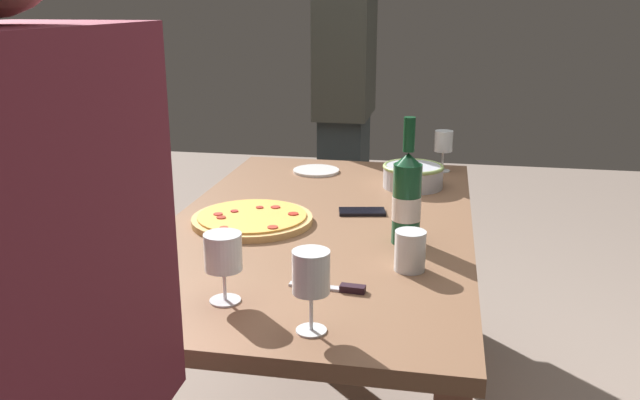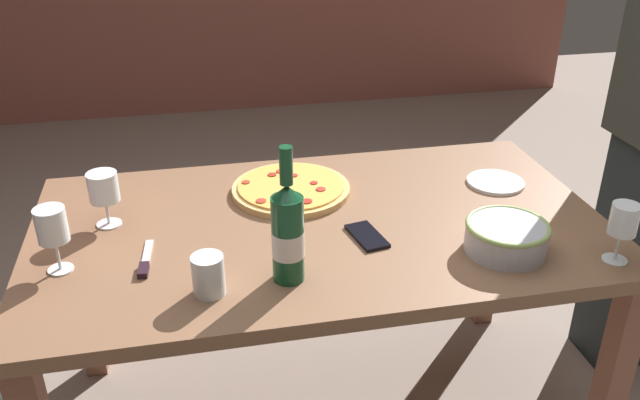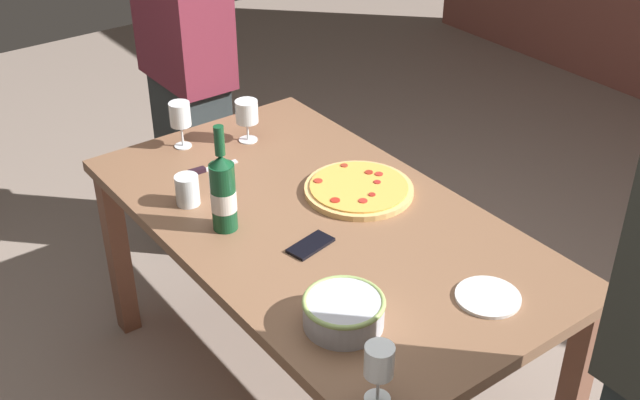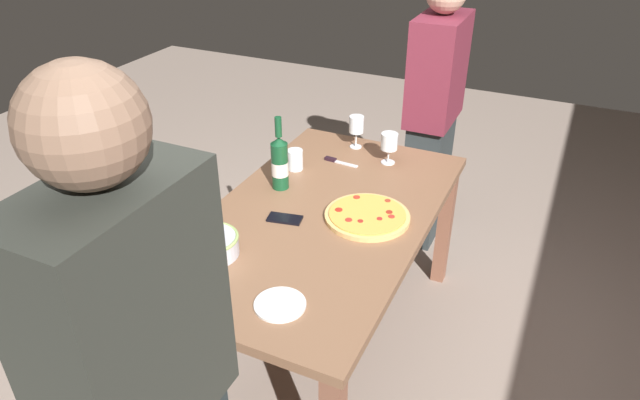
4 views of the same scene
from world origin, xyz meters
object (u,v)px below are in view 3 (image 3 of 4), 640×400
at_px(wine_glass_by_bottle, 379,363).
at_px(pizza_knife, 207,169).
at_px(pizza, 359,189).
at_px(person_guest_left, 187,76).
at_px(dining_table, 320,243).
at_px(cup_amber, 187,190).
at_px(serving_bowl, 344,311).
at_px(wine_glass_far_left, 247,114).
at_px(side_plate, 488,297).
at_px(cell_phone, 311,245).
at_px(wine_bottle, 223,192).
at_px(wine_glass_near_pizza, 180,115).

height_order(wine_glass_by_bottle, pizza_knife, wine_glass_by_bottle).
xyz_separation_m(pizza, person_guest_left, (-1.11, -0.03, 0.03)).
xyz_separation_m(dining_table, cup_amber, (-0.33, -0.29, 0.14)).
distance_m(serving_bowl, wine_glass_by_bottle, 0.28).
bearing_deg(cup_amber, wine_glass_far_left, 123.30).
relative_size(serving_bowl, side_plate, 1.21).
bearing_deg(serving_bowl, person_guest_left, 165.15).
xyz_separation_m(wine_glass_by_bottle, cell_phone, (-0.59, 0.24, -0.11)).
distance_m(dining_table, wine_bottle, 0.37).
relative_size(wine_bottle, wine_glass_near_pizza, 2.01).
bearing_deg(serving_bowl, wine_glass_by_bottle, -21.49).
height_order(wine_bottle, wine_glass_near_pizza, wine_bottle).
distance_m(wine_glass_far_left, cell_phone, 0.73).
height_order(dining_table, wine_glass_by_bottle, wine_glass_by_bottle).
height_order(pizza, person_guest_left, person_guest_left).
distance_m(pizza, wine_glass_far_left, 0.55).
xyz_separation_m(serving_bowl, side_plate, (0.15, 0.38, -0.04)).
distance_m(wine_glass_near_pizza, cell_phone, 0.80).
relative_size(wine_glass_near_pizza, wine_glass_by_bottle, 1.08).
xyz_separation_m(wine_glass_by_bottle, side_plate, (-0.10, 0.48, -0.11)).
distance_m(dining_table, serving_bowl, 0.53).
bearing_deg(wine_glass_near_pizza, person_guest_left, 149.29).
bearing_deg(wine_glass_by_bottle, wine_glass_near_pizza, 170.06).
distance_m(wine_glass_near_pizza, pizza_knife, 0.24).
xyz_separation_m(wine_glass_near_pizza, cell_phone, (0.79, -0.00, -0.12)).
distance_m(wine_glass_by_bottle, cup_amber, 1.02).
bearing_deg(side_plate, cup_amber, -155.71).
bearing_deg(wine_glass_near_pizza, wine_bottle, -15.42).
distance_m(dining_table, cup_amber, 0.46).
bearing_deg(dining_table, serving_bowl, -29.89).
bearing_deg(cell_phone, serving_bowl, 146.38).
distance_m(cup_amber, person_guest_left, 0.95).
distance_m(cell_phone, pizza_knife, 0.58).
xyz_separation_m(cup_amber, pizza_knife, (-0.15, 0.15, -0.04)).
bearing_deg(wine_glass_by_bottle, side_plate, 102.17).
xyz_separation_m(wine_glass_near_pizza, cup_amber, (0.36, -0.17, -0.07)).
bearing_deg(pizza_knife, side_plate, 13.60).
distance_m(wine_glass_by_bottle, person_guest_left, 1.93).
height_order(serving_bowl, pizza_knife, serving_bowl).
height_order(cell_phone, person_guest_left, person_guest_left).
height_order(serving_bowl, wine_glass_by_bottle, wine_glass_by_bottle).
relative_size(cup_amber, pizza_knife, 0.55).
xyz_separation_m(wine_bottle, cell_phone, (0.24, 0.15, -0.12)).
relative_size(pizza, person_guest_left, 0.23).
bearing_deg(cup_amber, serving_bowl, 2.52).
relative_size(pizza, cup_amber, 3.60).
bearing_deg(wine_bottle, wine_glass_by_bottle, -6.18).
bearing_deg(person_guest_left, side_plate, 6.96).
relative_size(wine_glass_near_pizza, person_guest_left, 0.11).
bearing_deg(wine_glass_near_pizza, cell_phone, -0.18).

